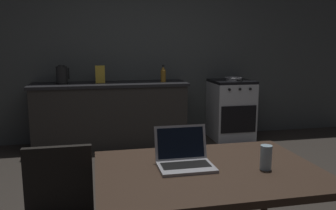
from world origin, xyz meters
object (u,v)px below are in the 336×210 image
bottle (163,74)px  frying_pan (234,79)px  stove_oven (231,109)px  cereal_box (100,74)px  drinking_glass (266,157)px  electric_kettle (62,75)px  laptop (184,159)px  dining_table (208,179)px

bottle → frying_pan: bottle is taller
stove_oven → cereal_box: bearing=179.3°
drinking_glass → electric_kettle: bearing=113.6°
stove_oven → bottle: (-1.07, -0.05, 0.57)m
laptop → cereal_box: bearing=85.2°
electric_kettle → drinking_glass: electric_kettle is taller
electric_kettle → drinking_glass: size_ratio=1.80×
electric_kettle → cereal_box: (0.51, 0.02, -0.00)m
dining_table → drinking_glass: size_ratio=9.09×
electric_kettle → bottle: 1.40m
electric_kettle → cereal_box: electric_kettle is taller
stove_oven → frying_pan: frying_pan is taller
dining_table → electric_kettle: bearing=109.1°
stove_oven → laptop: laptop is taller
laptop → bottle: bearing=68.4°
cereal_box → electric_kettle: bearing=-177.8°
frying_pan → drinking_glass: frying_pan is taller
dining_table → laptop: (-0.13, 0.06, 0.11)m
laptop → frying_pan: (1.55, 2.98, 0.16)m
frying_pan → dining_table: bearing=-115.1°
dining_table → cereal_box: 3.16m
dining_table → cereal_box: (-0.55, 3.09, 0.36)m
bottle → drinking_glass: bearing=-90.3°
bottle → dining_table: bearing=-96.3°
laptop → electric_kettle: (-0.93, 3.01, 0.25)m
drinking_glass → cereal_box: 3.30m
frying_pan → drinking_glass: bearing=-109.5°
electric_kettle → laptop: bearing=-72.7°
stove_oven → dining_table: (-1.40, -3.07, 0.21)m
stove_oven → cereal_box: cereal_box is taller
cereal_box → laptop: bearing=-82.1°
cereal_box → bottle: bearing=-4.5°
bottle → drinking_glass: bottle is taller
frying_pan → stove_oven: bearing=130.3°
laptop → frying_pan: same height
electric_kettle → cereal_box: size_ratio=1.06×
stove_oven → bottle: bottle is taller
laptop → electric_kettle: size_ratio=1.25×
drinking_glass → cereal_box: bearing=105.3°
dining_table → cereal_box: cereal_box is taller
dining_table → bottle: 3.06m
electric_kettle → cereal_box: 0.51m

